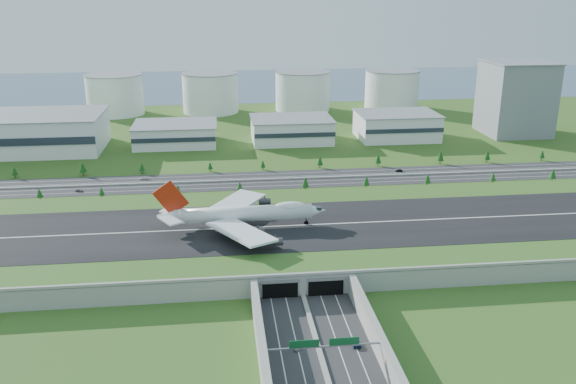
{
  "coord_description": "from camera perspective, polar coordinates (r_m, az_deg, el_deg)",
  "views": [
    {
      "loc": [
        -28.85,
        -249.59,
        108.24
      ],
      "look_at": [
        4.34,
        35.0,
        12.22
      ],
      "focal_mm": 38.0,
      "sensor_mm": 36.0,
      "label": 1
    }
  ],
  "objects": [
    {
      "name": "hangar_mid_c",
      "position": [
        470.0,
        10.11,
        6.11
      ],
      "size": [
        58.0,
        42.0,
        19.0
      ],
      "primitive_type": "cube",
      "color": "silver",
      "rests_on": "ground"
    },
    {
      "name": "car_2",
      "position": [
        201.19,
        6.4,
        -13.86
      ],
      "size": [
        2.81,
        5.42,
        1.46
      ],
      "primitive_type": "imported",
      "rotation": [
        0.0,
        0.0,
        3.07
      ],
      "color": "#0D1D42",
      "rests_on": "ground"
    },
    {
      "name": "boeing_747",
      "position": [
        267.42,
        -4.28,
        -2.03
      ],
      "size": [
        75.16,
        71.06,
        23.24
      ],
      "rotation": [
        0.0,
        0.0,
        0.01
      ],
      "color": "white",
      "rests_on": "airfield_deck"
    },
    {
      "name": "hangar_mid_b",
      "position": [
        453.96,
        0.33,
        5.84
      ],
      "size": [
        58.0,
        42.0,
        17.0
      ],
      "primitive_type": "cube",
      "color": "silver",
      "rests_on": "ground"
    },
    {
      "name": "sign_gantry_near",
      "position": [
        187.01,
        3.4,
        -14.3
      ],
      "size": [
        38.7,
        0.7,
        9.8
      ],
      "color": "gray",
      "rests_on": "ground"
    },
    {
      "name": "fuel_tank_b",
      "position": [
        566.93,
        -7.28,
        9.17
      ],
      "size": [
        50.0,
        50.0,
        35.0
      ],
      "primitive_type": "cylinder",
      "color": "white",
      "rests_on": "ground"
    },
    {
      "name": "north_expressway",
      "position": [
        362.32,
        -1.78,
        1.15
      ],
      "size": [
        560.0,
        36.0,
        0.12
      ],
      "primitive_type": "cube",
      "color": "#28282B",
      "rests_on": "ground"
    },
    {
      "name": "office_tower",
      "position": [
        506.5,
        20.53,
        8.19
      ],
      "size": [
        46.0,
        46.0,
        55.0
      ],
      "primitive_type": "cube",
      "color": "gray",
      "rests_on": "ground"
    },
    {
      "name": "car_4",
      "position": [
        360.01,
        -18.96,
        0.13
      ],
      "size": [
        4.36,
        2.43,
        1.4
      ],
      "primitive_type": "imported",
      "rotation": [
        0.0,
        0.0,
        1.38
      ],
      "color": "slate",
      "rests_on": "ground"
    },
    {
      "name": "ground",
      "position": [
        273.57,
        -0.05,
        -4.78
      ],
      "size": [
        1200.0,
        1200.0,
        0.0
      ],
      "primitive_type": "plane",
      "color": "#30571B",
      "rests_on": "ground"
    },
    {
      "name": "tree_row",
      "position": [
        366.17,
        3.49,
        2.01
      ],
      "size": [
        505.51,
        48.36,
        7.91
      ],
      "color": "#3D2819",
      "rests_on": "ground"
    },
    {
      "name": "fuel_tank_a",
      "position": [
        574.18,
        -15.89,
        8.74
      ],
      "size": [
        50.0,
        50.0,
        35.0
      ],
      "primitive_type": "cylinder",
      "color": "white",
      "rests_on": "ground"
    },
    {
      "name": "car_5",
      "position": [
        384.2,
        10.34,
        1.99
      ],
      "size": [
        4.32,
        1.59,
        1.41
      ],
      "primitive_type": "imported",
      "rotation": [
        0.0,
        0.0,
        -1.59
      ],
      "color": "black",
      "rests_on": "ground"
    },
    {
      "name": "car_0",
      "position": [
        198.38,
        0.75,
        -14.25
      ],
      "size": [
        1.83,
        4.36,
        1.47
      ],
      "primitive_type": "imported",
      "rotation": [
        0.0,
        0.0,
        0.02
      ],
      "color": "#9D9CA0",
      "rests_on": "ground"
    },
    {
      "name": "car_7",
      "position": [
        372.61,
        -13.41,
        1.26
      ],
      "size": [
        5.27,
        2.79,
        1.45
      ],
      "primitive_type": "imported",
      "rotation": [
        0.0,
        0.0,
        -1.73
      ],
      "color": "white",
      "rests_on": "ground"
    },
    {
      "name": "hangar_west",
      "position": [
        466.86,
        -24.19,
        5.06
      ],
      "size": [
        120.0,
        60.0,
        25.0
      ],
      "primitive_type": "cube",
      "color": "silver",
      "rests_on": "ground"
    },
    {
      "name": "airfield_deck",
      "position": [
        271.89,
        -0.05,
        -3.99
      ],
      "size": [
        520.0,
        100.0,
        9.2
      ],
      "color": "gray",
      "rests_on": "ground"
    },
    {
      "name": "bay_water",
      "position": [
        738.13,
        -4.41,
        10.04
      ],
      "size": [
        1200.0,
        260.0,
        0.06
      ],
      "primitive_type": "cube",
      "color": "#3D5674",
      "rests_on": "ground"
    },
    {
      "name": "fuel_tank_d",
      "position": [
        590.1,
        9.68,
        9.42
      ],
      "size": [
        50.0,
        50.0,
        35.0
      ],
      "primitive_type": "cylinder",
      "color": "white",
      "rests_on": "ground"
    },
    {
      "name": "fuel_tank_c",
      "position": [
        572.35,
        1.37,
        9.4
      ],
      "size": [
        50.0,
        50.0,
        35.0
      ],
      "primitive_type": "cylinder",
      "color": "white",
      "rests_on": "ground"
    },
    {
      "name": "underpass_road",
      "position": [
        185.38,
        3.62,
        -15.94
      ],
      "size": [
        38.8,
        120.4,
        8.0
      ],
      "color": "#28282B",
      "rests_on": "ground"
    },
    {
      "name": "hangar_mid_a",
      "position": [
        452.06,
        -10.48,
        5.34
      ],
      "size": [
        58.0,
        42.0,
        15.0
      ],
      "primitive_type": "cube",
      "color": "silver",
      "rests_on": "ground"
    }
  ]
}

